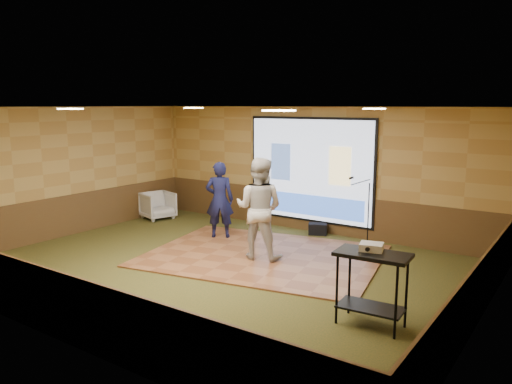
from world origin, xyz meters
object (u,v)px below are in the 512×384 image
Objects in this scene: projector_screen at (310,171)px; player_left at (220,200)px; player_right at (259,208)px; av_table at (372,274)px; duffel_bag at (318,229)px; mic_stand at (365,224)px; projector at (371,247)px; dance_floor at (263,256)px; banquet_chair at (158,205)px.

player_left is at bearing -127.32° from projector_screen.
av_table is (2.99, -1.63, -0.28)m from player_right.
projector_screen is 2.30m from player_left.
player_left is 2.45m from duffel_bag.
projector is at bearing -71.97° from mic_stand.
projector is (-0.06, 0.09, 0.35)m from av_table.
dance_floor is at bearing -92.50° from duffel_bag.
projector_screen is at bearing -98.14° from player_right.
av_table is at bearing -95.88° from banquet_chair.
mic_stand is (1.39, 2.05, -0.54)m from player_right.
projector is 0.21× the size of mic_stand.
projector_screen reaches higher than duffel_bag.
player_right reaches higher than player_left.
dance_floor is 2.20m from duffel_bag.
av_table is at bearing -52.10° from projector_screen.
banquet_chair is 1.86× the size of duffel_bag.
banquet_chair is (-7.27, 3.05, -0.39)m from av_table.
player_left is 5.13m from projector.
duffel_bag is at bearing -170.27° from player_left.
av_table reaches higher than dance_floor.
player_left is at bearing 138.60° from projector.
mic_stand is (1.67, -0.52, -0.98)m from projector_screen.
player_right reaches higher than duffel_bag.
dance_floor is 3.01× the size of mic_stand.
projector_screen is 2.62m from player_right.
mic_stand reaches higher than projector.
projector is 4.95m from duffel_bag.
player_right is at bearing 120.71° from player_left.
banquet_chair is at bearing -46.64° from player_left.
av_table is 5.00m from duffel_bag.
mic_stand is (-1.54, 3.59, -0.61)m from projector.
mic_stand is 1.41m from duffel_bag.
mic_stand is at bearing 98.96° from projector.
player_left is 5.58× the size of projector.
dance_floor is 14.57× the size of projector.
av_table is 3.36× the size of projector.
av_table is at bearing 119.05° from player_left.
player_left reaches higher than banquet_chair.
projector_screen is at bearing 151.89° from duffel_bag.
player_right is at bearing -83.82° from projector_screen.
dance_floor is at bearing -89.31° from banquet_chair.
dance_floor is at bearing 126.02° from player_left.
player_left reaches higher than mic_stand.
banquet_chair reaches higher than duffel_bag.
duffel_bag is at bearing -106.05° from player_right.
mic_stand is at bearing -17.22° from projector_screen.
mic_stand is at bearing 52.80° from dance_floor.
projector_screen is 4.17× the size of banquet_chair.
projector reaches higher than banquet_chair.
player_right is 2.55m from duffel_bag.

